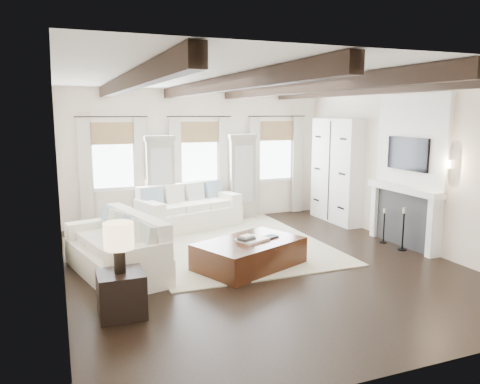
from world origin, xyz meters
name	(u,v)px	position (x,y,z in m)	size (l,w,h in m)	color
ground	(261,264)	(0.00, 0.00, 0.00)	(7.50, 7.50, 0.00)	black
room_shell	(278,152)	(0.75, 0.90, 1.89)	(6.54, 7.54, 3.22)	white
area_rug	(227,241)	(-0.05, 1.59, 0.01)	(3.51, 4.82, 0.02)	#BFB697
sofa_back	(188,210)	(-0.47, 3.12, 0.40)	(2.52, 1.65, 1.00)	white
sofa_left	(119,250)	(-2.38, 0.42, 0.40)	(1.55, 2.47, 0.98)	white
ottoman	(249,254)	(-0.26, -0.10, 0.24)	(1.79, 1.12, 0.47)	black
tray	(252,240)	(-0.22, -0.12, 0.49)	(0.50, 0.38, 0.04)	white
book_lower	(246,239)	(-0.34, -0.16, 0.53)	(0.26, 0.20, 0.04)	#262628
book_upper	(247,236)	(-0.32, -0.14, 0.57)	(0.22, 0.17, 0.03)	beige
book_loose	(271,237)	(0.17, -0.04, 0.49)	(0.24, 0.18, 0.03)	#262628
side_table_front	(121,294)	(-2.58, -1.29, 0.30)	(0.59, 0.59, 0.59)	black
lamp_front	(119,239)	(-2.58, -1.29, 1.04)	(0.39, 0.39, 0.67)	black
side_table_back	(153,214)	(-1.20, 3.54, 0.27)	(0.36, 0.36, 0.54)	black
lamp_back	(152,187)	(-1.20, 3.54, 0.92)	(0.32, 0.32, 0.56)	black
candlestick_near	(403,233)	(2.90, -0.25, 0.35)	(0.17, 0.17, 0.84)	black
candlestick_far	(384,229)	(2.90, 0.31, 0.30)	(0.14, 0.14, 0.71)	black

